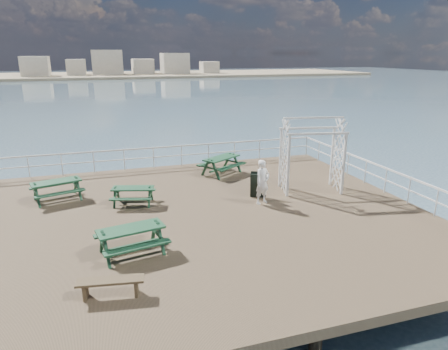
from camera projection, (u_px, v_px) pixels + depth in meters
ground at (181, 221)px, 14.55m from camera, size 18.00×14.00×0.30m
sea_backdrop at (139, 72)px, 140.51m from camera, size 300.00×300.00×9.20m
railing at (166, 174)px, 16.57m from camera, size 17.77×13.76×1.10m
picnic_table_a at (133, 192)px, 15.60m from camera, size 1.89×1.68×0.78m
picnic_table_b at (57, 186)px, 16.01m from camera, size 2.21×1.96×0.91m
picnic_table_c at (222, 162)px, 19.53m from camera, size 2.50×2.39×0.95m
picnic_table_d at (131, 235)px, 11.69m from camera, size 2.18×1.89×0.93m
flat_bench_near at (111, 284)px, 9.67m from camera, size 1.65×0.63×0.46m
trellis_arbor at (311, 158)px, 16.94m from camera, size 2.78×1.84×3.19m
sandwich_board at (258, 185)px, 16.34m from camera, size 0.79×0.71×1.06m
person at (262, 182)px, 15.57m from camera, size 0.74×0.61×1.76m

